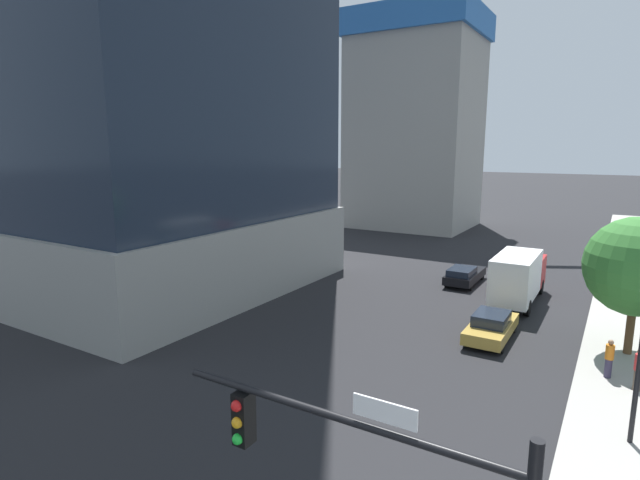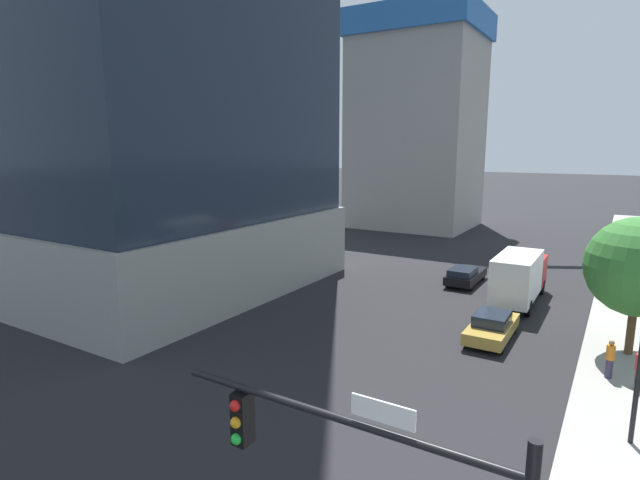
{
  "view_description": "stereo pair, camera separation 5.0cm",
  "coord_description": "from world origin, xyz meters",
  "px_view_note": "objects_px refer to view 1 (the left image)",
  "views": [
    {
      "loc": [
        7.23,
        -2.24,
        9.69
      ],
      "look_at": [
        -1.12,
        11.51,
        6.68
      ],
      "focal_mm": 28.14,
      "sensor_mm": 36.0,
      "label": 1
    },
    {
      "loc": [
        7.28,
        -2.22,
        9.69
      ],
      "look_at": [
        -1.12,
        11.51,
        6.68
      ],
      "focal_mm": 28.14,
      "sensor_mm": 36.0,
      "label": 2
    }
  ],
  "objects_px": {
    "street_tree": "(637,267)",
    "car_gold": "(491,326)",
    "box_truck": "(518,275)",
    "pedestrian_orange_shirt": "(609,358)",
    "construction_building": "(416,111)",
    "pedestrian_red_shirt": "(638,369)",
    "car_black": "(464,275)"
  },
  "relations": [
    {
      "from": "pedestrian_orange_shirt",
      "to": "street_tree",
      "type": "bearing_deg",
      "value": 77.97
    },
    {
      "from": "street_tree",
      "to": "car_gold",
      "type": "distance_m",
      "value": 7.08
    },
    {
      "from": "street_tree",
      "to": "box_truck",
      "type": "height_order",
      "value": "street_tree"
    },
    {
      "from": "construction_building",
      "to": "pedestrian_red_shirt",
      "type": "bearing_deg",
      "value": -57.34
    },
    {
      "from": "construction_building",
      "to": "pedestrian_red_shirt",
      "type": "xyz_separation_m",
      "value": [
        23.41,
        -36.51,
        -12.83
      ]
    },
    {
      "from": "car_black",
      "to": "pedestrian_red_shirt",
      "type": "xyz_separation_m",
      "value": [
        10.36,
        -12.7,
        0.37
      ]
    },
    {
      "from": "construction_building",
      "to": "box_truck",
      "type": "distance_m",
      "value": 33.85
    },
    {
      "from": "box_truck",
      "to": "car_black",
      "type": "bearing_deg",
      "value": 145.65
    },
    {
      "from": "box_truck",
      "to": "pedestrian_orange_shirt",
      "type": "relative_size",
      "value": 4.54
    },
    {
      "from": "street_tree",
      "to": "car_black",
      "type": "distance_m",
      "value": 13.75
    },
    {
      "from": "street_tree",
      "to": "car_black",
      "type": "relative_size",
      "value": 1.36
    },
    {
      "from": "car_gold",
      "to": "car_black",
      "type": "relative_size",
      "value": 0.97
    },
    {
      "from": "street_tree",
      "to": "pedestrian_orange_shirt",
      "type": "xyz_separation_m",
      "value": [
        -0.71,
        -3.34,
        -3.33
      ]
    },
    {
      "from": "pedestrian_orange_shirt",
      "to": "car_black",
      "type": "bearing_deg",
      "value": 127.93
    },
    {
      "from": "car_black",
      "to": "pedestrian_red_shirt",
      "type": "relative_size",
      "value": 2.73
    },
    {
      "from": "street_tree",
      "to": "car_gold",
      "type": "height_order",
      "value": "street_tree"
    },
    {
      "from": "pedestrian_orange_shirt",
      "to": "construction_building",
      "type": "bearing_deg",
      "value": 122.02
    },
    {
      "from": "box_truck",
      "to": "pedestrian_red_shirt",
      "type": "distance_m",
      "value": 11.76
    },
    {
      "from": "construction_building",
      "to": "car_gold",
      "type": "relative_size",
      "value": 6.92
    },
    {
      "from": "car_gold",
      "to": "construction_building",
      "type": "bearing_deg",
      "value": 116.99
    },
    {
      "from": "construction_building",
      "to": "pedestrian_red_shirt",
      "type": "height_order",
      "value": "construction_building"
    },
    {
      "from": "street_tree",
      "to": "car_gold",
      "type": "bearing_deg",
      "value": -169.17
    },
    {
      "from": "car_black",
      "to": "box_truck",
      "type": "bearing_deg",
      "value": -34.35
    },
    {
      "from": "pedestrian_orange_shirt",
      "to": "car_gold",
      "type": "bearing_deg",
      "value": 157.38
    },
    {
      "from": "car_black",
      "to": "car_gold",
      "type": "bearing_deg",
      "value": -67.42
    },
    {
      "from": "car_gold",
      "to": "car_black",
      "type": "distance_m",
      "value": 10.6
    },
    {
      "from": "construction_building",
      "to": "pedestrian_orange_shirt",
      "type": "height_order",
      "value": "construction_building"
    },
    {
      "from": "pedestrian_red_shirt",
      "to": "pedestrian_orange_shirt",
      "type": "xyz_separation_m",
      "value": [
        -1.02,
        0.71,
        -0.05
      ]
    },
    {
      "from": "pedestrian_red_shirt",
      "to": "car_gold",
      "type": "bearing_deg",
      "value": 155.18
    },
    {
      "from": "construction_building",
      "to": "pedestrian_orange_shirt",
      "type": "bearing_deg",
      "value": -57.98
    },
    {
      "from": "construction_building",
      "to": "car_gold",
      "type": "bearing_deg",
      "value": -63.01
    },
    {
      "from": "car_gold",
      "to": "pedestrian_orange_shirt",
      "type": "height_order",
      "value": "pedestrian_orange_shirt"
    }
  ]
}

